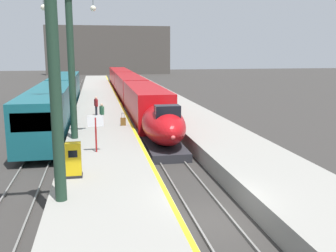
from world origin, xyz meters
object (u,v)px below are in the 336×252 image
Objects in this scene: ticket_machine_yellow at (73,161)px; departure_info_board at (96,126)px; passenger_near_edge at (102,112)px; passenger_mid_platform at (96,105)px; station_column_mid at (71,53)px; station_column_near at (54,41)px; rolling_suitcase at (123,122)px; regional_train_adjacent at (59,97)px; highspeed_train_main at (130,89)px.

departure_info_board is at bearing 76.50° from ticket_machine_yellow.
passenger_near_edge is 4.74m from passenger_mid_platform.
station_column_mid is 6.63m from passenger_near_edge.
passenger_near_edge is at bearing 86.53° from departure_info_board.
ticket_machine_yellow is at bearing -103.50° from departure_info_board.
station_column_near reaches higher than rolling_suitcase.
regional_train_adjacent reaches higher than ticket_machine_yellow.
passenger_mid_platform is (-4.42, -14.88, 0.08)m from highspeed_train_main.
station_column_mid is at bearing 90.28° from station_column_near.
passenger_mid_platform is (3.68, -5.93, -0.09)m from regional_train_adjacent.
station_column_near is 16.34m from rolling_suitcase.
passenger_near_edge is (-4.01, -19.60, 0.08)m from highspeed_train_main.
station_column_near is 1.07× the size of station_column_mid.
station_column_near is 8.56m from departure_info_board.
rolling_suitcase is at bearing -96.83° from highspeed_train_main.
rolling_suitcase is at bearing 75.45° from ticket_machine_yellow.
regional_train_adjacent is at bearing 111.02° from passenger_near_edge.
station_column_mid is 5.79× the size of ticket_machine_yellow.
station_column_mid is (-5.90, -24.01, 4.66)m from highspeed_train_main.
station_column_mid is at bearing -113.23° from passenger_near_edge.
station_column_near is 4.67× the size of departure_info_board.
ticket_machine_yellow is at bearing -96.98° from passenger_near_edge.
passenger_mid_platform is 0.80× the size of departure_info_board.
ticket_machine_yellow is (2.55, -23.26, -0.34)m from regional_train_adjacent.
highspeed_train_main is 5.75× the size of station_column_near.
passenger_mid_platform reaches higher than rolling_suitcase.
passenger_mid_platform is at bearing 89.60° from departure_info_board.
highspeed_train_main reaches higher than rolling_suitcase.
station_column_near reaches higher than passenger_mid_platform.
highspeed_train_main is 28.23m from departure_info_board.
station_column_mid reaches higher than highspeed_train_main.
passenger_mid_platform is at bearing -58.15° from regional_train_adjacent.
regional_train_adjacent is 15.87m from station_column_mid.
station_column_mid is (2.20, -15.06, 4.49)m from regional_train_adjacent.
station_column_mid is at bearing 92.44° from ticket_machine_yellow.
regional_train_adjacent reaches higher than departure_info_board.
regional_train_adjacent is 17.26× the size of departure_info_board.
ticket_machine_yellow is (-5.55, -32.21, -0.17)m from highspeed_train_main.
passenger_near_edge reaches higher than ticket_machine_yellow.
regional_train_adjacent is 21.66× the size of passenger_near_edge.
ticket_machine_yellow is (-1.13, -17.33, -0.25)m from passenger_mid_platform.
rolling_suitcase is at bearing -68.98° from passenger_mid_platform.
departure_info_board is at bearing -70.14° from station_column_mid.
highspeed_train_main is at bearing 83.17° from rolling_suitcase.
station_column_mid is at bearing -131.80° from rolling_suitcase.
departure_info_board is (-4.51, -27.87, 0.60)m from highspeed_train_main.
regional_train_adjacent reaches higher than rolling_suitcase.
ticket_machine_yellow is at bearing -93.74° from passenger_mid_platform.
highspeed_train_main is at bearing 73.47° from passenger_mid_platform.
passenger_near_edge is (4.09, -10.65, -0.09)m from regional_train_adjacent.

